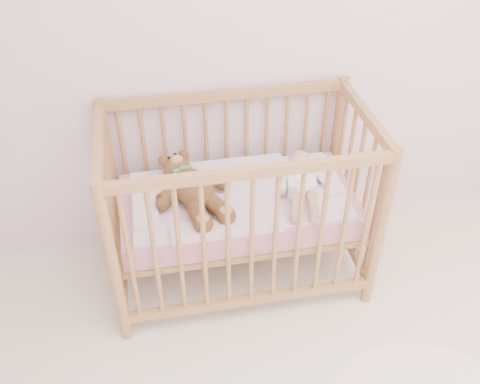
{
  "coord_description": "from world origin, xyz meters",
  "views": [
    {
      "loc": [
        -0.77,
        -0.54,
        2.3
      ],
      "look_at": [
        -0.38,
        1.55,
        0.62
      ],
      "focal_mm": 40.0,
      "sensor_mm": 36.0,
      "label": 1
    }
  ],
  "objects": [
    {
      "name": "wall_back",
      "position": [
        0.0,
        2.0,
        1.35
      ],
      "size": [
        4.0,
        0.02,
        2.7
      ],
      "primitive_type": "cube",
      "color": "silver",
      "rests_on": "floor"
    },
    {
      "name": "blanket",
      "position": [
        -0.38,
        1.6,
        0.56
      ],
      "size": [
        1.1,
        0.58,
        0.06
      ],
      "primitive_type": null,
      "color": "#F3A7C5",
      "rests_on": "mattress"
    },
    {
      "name": "teddy_bear",
      "position": [
        -0.61,
        1.58,
        0.65
      ],
      "size": [
        0.59,
        0.7,
        0.17
      ],
      "primitive_type": null,
      "rotation": [
        0.0,
        0.0,
        0.32
      ],
      "color": "brown",
      "rests_on": "blanket"
    },
    {
      "name": "baby",
      "position": [
        -0.04,
        1.58,
        0.64
      ],
      "size": [
        0.38,
        0.6,
        0.13
      ],
      "primitive_type": null,
      "rotation": [
        0.0,
        0.0,
        -0.21
      ],
      "color": "white",
      "rests_on": "blanket"
    },
    {
      "name": "mattress",
      "position": [
        -0.38,
        1.6,
        0.49
      ],
      "size": [
        1.22,
        0.62,
        0.13
      ],
      "primitive_type": "cube",
      "color": "#C37A84",
      "rests_on": "crib"
    },
    {
      "name": "crib",
      "position": [
        -0.38,
        1.6,
        0.5
      ],
      "size": [
        1.36,
        0.76,
        1.0
      ],
      "primitive_type": null,
      "color": "tan",
      "rests_on": "floor"
    }
  ]
}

